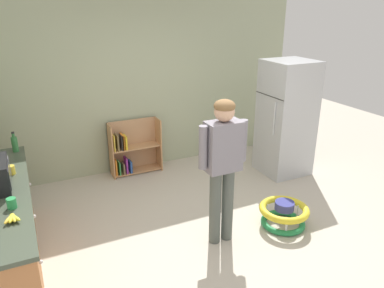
% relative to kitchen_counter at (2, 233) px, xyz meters
% --- Properties ---
extents(ground_plane, '(12.00, 12.00, 0.00)m').
position_rel_kitchen_counter_xyz_m(ground_plane, '(2.20, -0.39, -0.45)').
color(ground_plane, '#BFB5A4').
rests_on(ground_plane, ground).
extents(back_wall, '(5.20, 0.06, 2.70)m').
position_rel_kitchen_counter_xyz_m(back_wall, '(2.20, 1.94, 0.90)').
color(back_wall, '#A3AC8C').
rests_on(back_wall, ground).
extents(kitchen_counter, '(0.65, 2.37, 0.90)m').
position_rel_kitchen_counter_xyz_m(kitchen_counter, '(0.00, 0.00, 0.00)').
color(kitchen_counter, '#B87342').
rests_on(kitchen_counter, ground).
extents(refrigerator, '(0.73, 0.68, 1.78)m').
position_rel_kitchen_counter_xyz_m(refrigerator, '(4.05, 0.75, 0.44)').
color(refrigerator, '#B7BABF').
rests_on(refrigerator, ground).
extents(bookshelf, '(0.80, 0.28, 0.85)m').
position_rel_kitchen_counter_xyz_m(bookshelf, '(1.84, 1.75, -0.07)').
color(bookshelf, tan).
rests_on(bookshelf, ground).
extents(standing_person, '(0.57, 0.22, 1.66)m').
position_rel_kitchen_counter_xyz_m(standing_person, '(2.22, -0.46, 0.56)').
color(standing_person, '#515852').
rests_on(standing_person, ground).
extents(baby_walker, '(0.60, 0.60, 0.32)m').
position_rel_kitchen_counter_xyz_m(baby_walker, '(3.06, -0.54, -0.29)').
color(baby_walker, '#248A4B').
rests_on(baby_walker, ground).
extents(banana_bunch, '(0.15, 0.16, 0.04)m').
position_rel_kitchen_counter_xyz_m(banana_bunch, '(0.16, -0.61, 0.48)').
color(banana_bunch, yellow).
rests_on(banana_bunch, kitchen_counter).
extents(green_glass_bottle, '(0.07, 0.07, 0.25)m').
position_rel_kitchen_counter_xyz_m(green_glass_bottle, '(0.23, 1.03, 0.55)').
color(green_glass_bottle, '#33753D').
rests_on(green_glass_bottle, kitchen_counter).
extents(green_cup, '(0.08, 0.08, 0.09)m').
position_rel_kitchen_counter_xyz_m(green_cup, '(0.16, -0.38, 0.50)').
color(green_cup, '#2D954E').
rests_on(green_cup, kitchen_counter).
extents(yellow_cup, '(0.08, 0.08, 0.09)m').
position_rel_kitchen_counter_xyz_m(yellow_cup, '(0.17, 0.37, 0.50)').
color(yellow_cup, yellow).
rests_on(yellow_cup, kitchen_counter).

